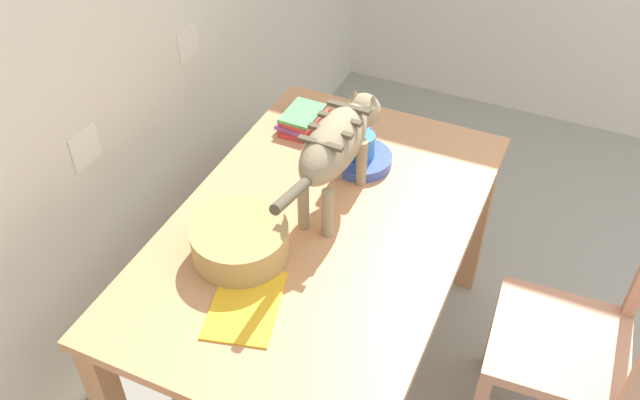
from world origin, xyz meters
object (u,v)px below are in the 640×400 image
at_px(coffee_mug, 362,145).
at_px(wicker_basket, 240,241).
at_px(magazine, 245,304).
at_px(dining_table, 320,244).
at_px(wooden_chair_far, 574,344).
at_px(cat, 338,142).
at_px(saucer_bowl, 361,159).
at_px(book_stack, 302,120).

bearing_deg(coffee_mug, wicker_basket, 163.82).
bearing_deg(magazine, dining_table, -22.54).
bearing_deg(magazine, wooden_chair_far, -76.09).
distance_m(cat, saucer_bowl, 0.29).
bearing_deg(dining_table, book_stack, 31.31).
bearing_deg(coffee_mug, wooden_chair_far, -106.65).
height_order(coffee_mug, wooden_chair_far, wooden_chair_far).
bearing_deg(wicker_basket, dining_table, -36.29).
height_order(magazine, wicker_basket, wicker_basket).
bearing_deg(book_stack, wooden_chair_far, -108.05).
bearing_deg(book_stack, dining_table, -148.69).
xyz_separation_m(dining_table, wicker_basket, (-0.22, 0.16, 0.14)).
bearing_deg(magazine, wicker_basket, 17.73).
relative_size(wicker_basket, wooden_chair_far, 0.30).
distance_m(saucer_bowl, book_stack, 0.30).
height_order(dining_table, saucer_bowl, saucer_bowl).
height_order(cat, wicker_basket, cat).
relative_size(cat, wooden_chair_far, 0.71).
bearing_deg(coffee_mug, book_stack, 67.95).
distance_m(magazine, wicker_basket, 0.20).
xyz_separation_m(coffee_mug, wicker_basket, (-0.56, 0.16, -0.02)).
height_order(wicker_basket, wooden_chair_far, wooden_chair_far).
xyz_separation_m(book_stack, wooden_chair_far, (-0.36, -1.10, -0.30)).
bearing_deg(book_stack, magazine, -165.10).
xyz_separation_m(dining_table, magazine, (-0.38, 0.05, 0.09)).
xyz_separation_m(cat, wicker_basket, (-0.35, 0.16, -0.17)).
relative_size(dining_table, magazine, 5.14).
bearing_deg(dining_table, cat, -0.01).
relative_size(saucer_bowl, wicker_basket, 0.74).
xyz_separation_m(saucer_bowl, wooden_chair_far, (-0.24, -0.82, -0.29)).
height_order(saucer_bowl, book_stack, book_stack).
xyz_separation_m(cat, saucer_bowl, (0.21, -0.00, -0.21)).
bearing_deg(dining_table, saucer_bowl, -0.45).
bearing_deg(wicker_basket, wooden_chair_far, -72.45).
height_order(saucer_bowl, wooden_chair_far, wooden_chair_far).
bearing_deg(wooden_chair_far, book_stack, 68.49).
bearing_deg(magazine, coffee_mug, -19.06).
height_order(dining_table, coffee_mug, coffee_mug).
relative_size(coffee_mug, wicker_basket, 0.46).
relative_size(cat, wicker_basket, 2.34).
distance_m(coffee_mug, wicker_basket, 0.58).
distance_m(magazine, wooden_chair_far, 1.04).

